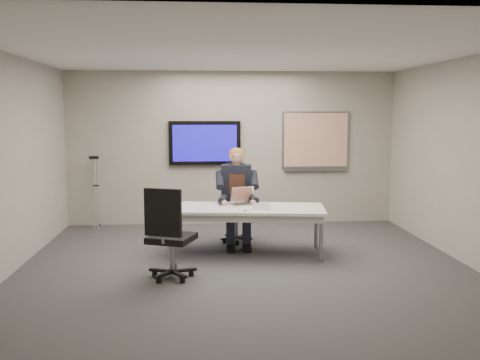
{
  "coord_description": "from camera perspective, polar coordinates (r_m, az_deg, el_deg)",
  "views": [
    {
      "loc": [
        -0.58,
        -6.8,
        2.04
      ],
      "look_at": [
        -0.01,
        0.84,
        1.08
      ],
      "focal_mm": 40.0,
      "sensor_mm": 36.0,
      "label": 1
    }
  ],
  "objects": [
    {
      "name": "tv_display",
      "position": [
        9.76,
        -3.78,
        3.95
      ],
      "size": [
        1.3,
        0.09,
        0.8
      ],
      "color": "black",
      "rests_on": "wall_back"
    },
    {
      "name": "office_chair_near",
      "position": [
        6.68,
        -7.45,
        -7.48
      ],
      "size": [
        0.71,
        0.71,
        1.16
      ],
      "rotation": [
        0.0,
        0.0,
        2.78
      ],
      "color": "black",
      "rests_on": "ground"
    },
    {
      "name": "wall_left",
      "position": [
        7.24,
        -23.76,
        1.46
      ],
      "size": [
        0.02,
        6.0,
        2.8
      ],
      "primitive_type": "cube",
      "color": "#A9A699",
      "rests_on": "ground"
    },
    {
      "name": "floor",
      "position": [
        7.12,
        0.61,
        -9.52
      ],
      "size": [
        6.0,
        6.0,
        0.02
      ],
      "primitive_type": "cube",
      "color": "#363638",
      "rests_on": "ground"
    },
    {
      "name": "crutch",
      "position": [
        9.86,
        -15.06,
        -1.12
      ],
      "size": [
        0.21,
        0.62,
        1.37
      ],
      "primitive_type": null,
      "rotation": [
        -0.21,
        0.0,
        0.05
      ],
      "color": "#A3A6AB",
      "rests_on": "ground"
    },
    {
      "name": "pen",
      "position": [
        7.44,
        0.58,
        -3.26
      ],
      "size": [
        0.07,
        0.14,
        0.01
      ],
      "primitive_type": "cylinder",
      "rotation": [
        0.0,
        1.57,
        1.15
      ],
      "color": "black",
      "rests_on": "conference_table"
    },
    {
      "name": "seated_person",
      "position": [
        8.23,
        -0.29,
        -2.89
      ],
      "size": [
        0.49,
        0.84,
        1.51
      ],
      "rotation": [
        0.0,
        0.0,
        -0.1
      ],
      "color": "#1F2335",
      "rests_on": "office_chair_far"
    },
    {
      "name": "whiteboard",
      "position": [
        10.01,
        8.07,
        4.15
      ],
      "size": [
        1.25,
        0.08,
        1.1
      ],
      "color": "gray",
      "rests_on": "wall_back"
    },
    {
      "name": "ceiling",
      "position": [
        6.86,
        0.64,
        13.49
      ],
      "size": [
        6.0,
        6.0,
        0.02
      ],
      "primitive_type": "cube",
      "color": "white",
      "rests_on": "wall_back"
    },
    {
      "name": "conference_table",
      "position": [
        7.75,
        0.67,
        -3.49
      ],
      "size": [
        2.34,
        1.21,
        0.69
      ],
      "rotation": [
        0.0,
        0.0,
        -0.13
      ],
      "color": "silver",
      "rests_on": "ground"
    },
    {
      "name": "wall_back",
      "position": [
        9.83,
        -0.86,
        3.41
      ],
      "size": [
        6.0,
        0.02,
        2.8
      ],
      "primitive_type": "cube",
      "color": "#A9A699",
      "rests_on": "ground"
    },
    {
      "name": "office_chair_far",
      "position": [
        8.54,
        -0.32,
        -4.58
      ],
      "size": [
        0.59,
        0.59,
        0.98
      ],
      "rotation": [
        0.0,
        0.0,
        -0.32
      ],
      "color": "black",
      "rests_on": "ground"
    },
    {
      "name": "wall_front",
      "position": [
        3.89,
        4.36,
        -2.37
      ],
      "size": [
        6.0,
        0.02,
        2.8
      ],
      "primitive_type": "cube",
      "color": "#A9A699",
      "rests_on": "ground"
    },
    {
      "name": "wall_right",
      "position": [
        7.71,
        23.46,
        1.78
      ],
      "size": [
        0.02,
        6.0,
        2.8
      ],
      "primitive_type": "cube",
      "color": "#A9A699",
      "rests_on": "ground"
    },
    {
      "name": "name_tent",
      "position": [
        7.51,
        2.3,
        -2.83
      ],
      "size": [
        0.25,
        0.08,
        0.1
      ],
      "primitive_type": null,
      "rotation": [
        0.0,
        0.0,
        -0.05
      ],
      "color": "white",
      "rests_on": "conference_table"
    },
    {
      "name": "laptop",
      "position": [
        7.96,
        0.28,
        -2.16
      ],
      "size": [
        0.42,
        0.44,
        0.25
      ],
      "rotation": [
        0.0,
        0.0,
        0.34
      ],
      "color": "#BABABD",
      "rests_on": "conference_table"
    }
  ]
}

